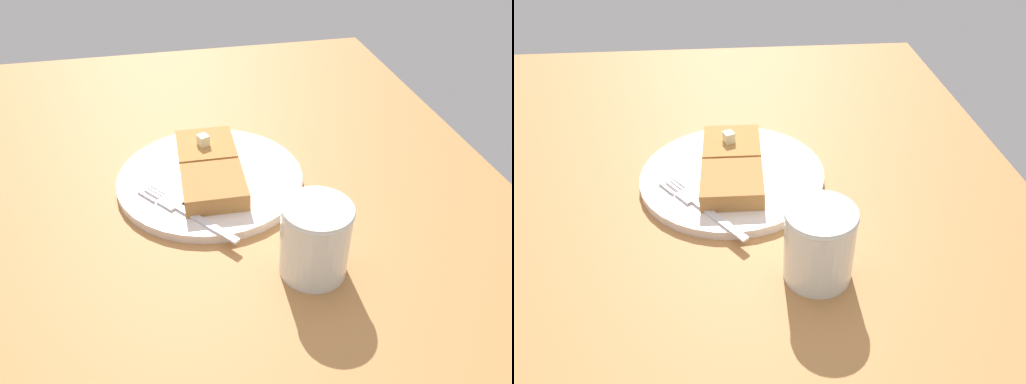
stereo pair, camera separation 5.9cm
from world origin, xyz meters
The scene contains 7 objects.
table_surface centered at (0.00, 0.00, 1.33)cm, with size 98.18×98.18×2.65cm, color #AD743E.
plate centered at (0.93, 8.71, 3.34)cm, with size 25.24×25.24×1.22cm.
toast_slice_left centered at (-3.57, 8.79, 5.10)cm, with size 8.54×8.03×2.45cm, color #B47537.
toast_slice_middle centered at (5.42, 8.63, 5.10)cm, with size 8.54×8.03×2.45cm, color #A9733A.
butter_pat_primary centered at (-3.11, 8.44, 7.06)cm, with size 1.49×1.34×1.49cm, color beige.
fork centered at (8.03, 4.36, 4.05)cm, with size 13.49×10.99×0.36cm.
syrup_jar centered at (19.75, 17.50, 6.90)cm, with size 7.69×7.69×8.77cm.
Camera 2 is at (57.83, 9.09, 42.73)cm, focal length 35.00 mm.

